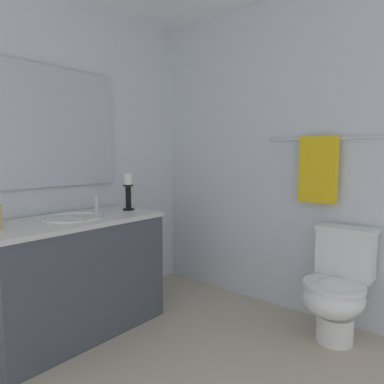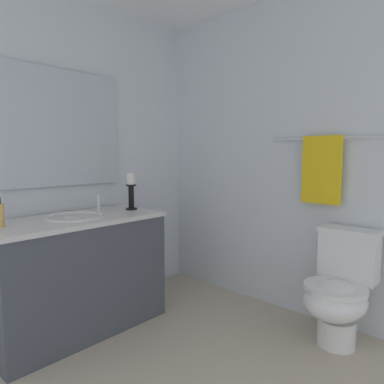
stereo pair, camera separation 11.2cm
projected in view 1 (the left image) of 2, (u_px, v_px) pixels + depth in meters
name	position (u px, v px, depth m)	size (l,w,h in m)	color
wall_back	(322.00, 157.00, 2.58)	(3.06, 0.04, 2.45)	silver
wall_left	(56.00, 157.00, 2.60)	(0.04, 2.53, 2.45)	silver
vanity_cabinet	(75.00, 276.00, 2.42)	(0.58, 1.21, 0.81)	#474C56
sink_basin	(73.00, 224.00, 2.38)	(0.40, 0.40, 0.24)	white
mirror	(49.00, 127.00, 2.49)	(0.02, 1.10, 0.86)	silver
candle_holder_tall	(128.00, 191.00, 2.73)	(0.09, 0.09, 0.29)	black
toilet	(337.00, 288.00, 2.31)	(0.39, 0.54, 0.75)	white
towel_bar	(320.00, 139.00, 2.52)	(0.02, 0.02, 0.81)	silver
towel_near_vanity	(318.00, 170.00, 2.53)	(0.28, 0.03, 0.49)	yellow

